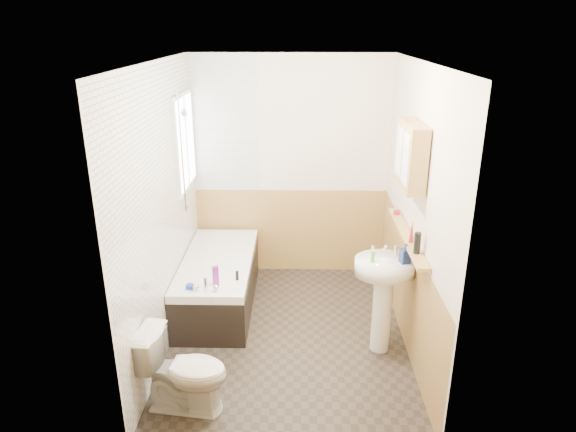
{
  "coord_description": "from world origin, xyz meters",
  "views": [
    {
      "loc": [
        0.09,
        -4.19,
        2.78
      ],
      "look_at": [
        0.0,
        0.15,
        1.15
      ],
      "focal_mm": 32.0,
      "sensor_mm": 36.0,
      "label": 1
    }
  ],
  "objects_px": {
    "toilet": "(184,371)",
    "sink": "(384,286)",
    "medicine_cabinet": "(411,155)",
    "bathtub": "(219,281)",
    "pine_shelf": "(406,236)"
  },
  "relations": [
    {
      "from": "bathtub",
      "to": "sink",
      "type": "height_order",
      "value": "sink"
    },
    {
      "from": "bathtub",
      "to": "toilet",
      "type": "height_order",
      "value": "bathtub"
    },
    {
      "from": "pine_shelf",
      "to": "medicine_cabinet",
      "type": "relative_size",
      "value": 2.29
    },
    {
      "from": "pine_shelf",
      "to": "medicine_cabinet",
      "type": "height_order",
      "value": "medicine_cabinet"
    },
    {
      "from": "bathtub",
      "to": "pine_shelf",
      "type": "bearing_deg",
      "value": -18.21
    },
    {
      "from": "toilet",
      "to": "medicine_cabinet",
      "type": "height_order",
      "value": "medicine_cabinet"
    },
    {
      "from": "bathtub",
      "to": "pine_shelf",
      "type": "height_order",
      "value": "pine_shelf"
    },
    {
      "from": "toilet",
      "to": "sink",
      "type": "xyz_separation_m",
      "value": [
        1.6,
        0.79,
        0.31
      ]
    },
    {
      "from": "sink",
      "to": "bathtub",
      "type": "bearing_deg",
      "value": 144.35
    },
    {
      "from": "sink",
      "to": "pine_shelf",
      "type": "relative_size",
      "value": 0.75
    },
    {
      "from": "bathtub",
      "to": "pine_shelf",
      "type": "distance_m",
      "value": 2.01
    },
    {
      "from": "medicine_cabinet",
      "to": "bathtub",
      "type": "bearing_deg",
      "value": 160.65
    },
    {
      "from": "sink",
      "to": "medicine_cabinet",
      "type": "xyz_separation_m",
      "value": [
        0.17,
        0.14,
        1.13
      ]
    },
    {
      "from": "pine_shelf",
      "to": "bathtub",
      "type": "bearing_deg",
      "value": 161.79
    },
    {
      "from": "toilet",
      "to": "sink",
      "type": "bearing_deg",
      "value": -56.07
    }
  ]
}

